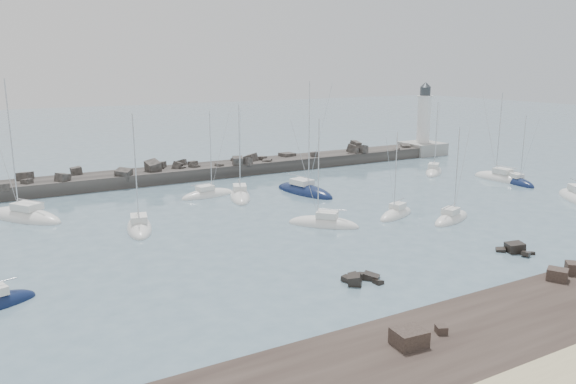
% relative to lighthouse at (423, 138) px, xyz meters
% --- Properties ---
extents(ground, '(400.00, 400.00, 0.00)m').
position_rel_lighthouse_xyz_m(ground, '(-47.00, -38.00, -3.09)').
color(ground, slate).
rests_on(ground, ground).
extents(rock_shelf, '(140.00, 12.21, 2.03)m').
position_rel_lighthouse_xyz_m(rock_shelf, '(-47.28, -60.00, -3.07)').
color(rock_shelf, black).
rests_on(rock_shelf, ground).
extents(rock_cluster_near, '(3.73, 3.11, 1.50)m').
position_rel_lighthouse_xyz_m(rock_cluster_near, '(-50.22, -47.26, -2.96)').
color(rock_cluster_near, black).
rests_on(rock_cluster_near, ground).
extents(rock_cluster_far, '(3.18, 3.15, 1.39)m').
position_rel_lighthouse_xyz_m(rock_cluster_far, '(-33.32, -48.60, -2.87)').
color(rock_cluster_far, black).
rests_on(rock_cluster_far, ground).
extents(breakwater, '(115.00, 6.78, 5.01)m').
position_rel_lighthouse_xyz_m(breakwater, '(-54.59, -0.01, -2.80)').
color(breakwater, '#2D2A28').
rests_on(breakwater, ground).
extents(lighthouse, '(7.00, 7.00, 14.60)m').
position_rel_lighthouse_xyz_m(lighthouse, '(0.00, 0.00, 0.00)').
color(lighthouse, gray).
rests_on(lighthouse, ground).
extents(sailboat_1, '(8.97, 10.74, 16.97)m').
position_rel_lighthouse_xyz_m(sailboat_1, '(-72.27, -13.10, -2.94)').
color(sailboat_1, white).
rests_on(sailboat_1, ground).
extents(sailboat_3, '(4.40, 8.71, 13.27)m').
position_rel_lighthouse_xyz_m(sailboat_3, '(-62.04, -23.70, -2.95)').
color(sailboat_3, white).
rests_on(sailboat_3, ground).
extents(sailboat_4, '(7.95, 3.35, 12.21)m').
position_rel_lighthouse_xyz_m(sailboat_4, '(-49.94, -12.90, -2.96)').
color(sailboat_4, white).
rests_on(sailboat_4, ground).
extents(sailboat_5, '(7.22, 7.46, 12.62)m').
position_rel_lighthouse_xyz_m(sailboat_5, '(-44.11, -32.23, -2.95)').
color(sailboat_5, white).
rests_on(sailboat_5, ground).
extents(sailboat_6, '(5.44, 8.72, 13.31)m').
position_rel_lighthouse_xyz_m(sailboat_6, '(-46.60, -15.95, -2.95)').
color(sailboat_6, white).
rests_on(sailboat_6, ground).
extents(sailboat_7, '(7.45, 4.51, 11.40)m').
position_rel_lighthouse_xyz_m(sailboat_7, '(-30.43, -37.66, -2.96)').
color(sailboat_7, white).
rests_on(sailboat_7, ground).
extents(sailboat_8, '(5.23, 10.81, 16.30)m').
position_rel_lighthouse_xyz_m(sailboat_8, '(-37.71, -17.63, -2.95)').
color(sailboat_8, '#0F1A3F').
rests_on(sailboat_8, ground).
extents(sailboat_9, '(6.90, 4.42, 10.68)m').
position_rel_lighthouse_xyz_m(sailboat_9, '(-34.66, -33.14, -2.95)').
color(sailboat_9, white).
rests_on(sailboat_9, ground).
extents(sailboat_10, '(3.40, 9.12, 14.27)m').
position_rel_lighthouse_xyz_m(sailboat_10, '(-7.26, -24.82, -2.94)').
color(sailboat_10, white).
rests_on(sailboat_10, ground).
extents(sailboat_12, '(7.47, 6.76, 12.38)m').
position_rel_lighthouse_xyz_m(sailboat_12, '(-12.13, -15.80, -2.94)').
color(sailboat_12, white).
rests_on(sailboat_12, ground).
extents(sailboat_13, '(3.58, 7.13, 10.94)m').
position_rel_lighthouse_xyz_m(sailboat_13, '(-7.21, -27.98, -2.96)').
color(sailboat_13, '#0F1A3F').
rests_on(sailboat_13, ground).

